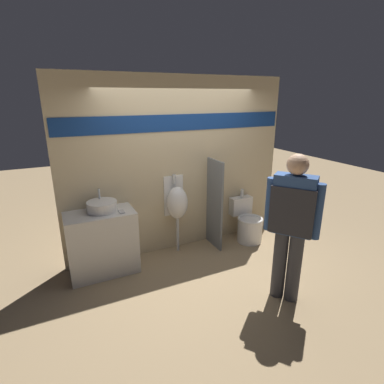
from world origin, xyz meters
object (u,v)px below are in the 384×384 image
(sink_basin, at_px, (102,206))
(cell_phone, at_px, (121,212))
(urinal_near_counter, at_px, (177,203))
(person_in_vest, at_px, (292,219))
(toilet, at_px, (248,224))

(sink_basin, height_order, cell_phone, sink_basin)
(sink_basin, height_order, urinal_near_counter, urinal_near_counter)
(cell_phone, bearing_deg, person_in_vest, -41.63)
(person_in_vest, bearing_deg, urinal_near_counter, -12.22)
(cell_phone, relative_size, person_in_vest, 0.08)
(sink_basin, distance_m, cell_phone, 0.28)
(toilet, height_order, person_in_vest, person_in_vest)
(sink_basin, bearing_deg, toilet, -3.03)
(urinal_near_counter, bearing_deg, sink_basin, -177.05)
(urinal_near_counter, relative_size, toilet, 1.45)
(cell_phone, distance_m, urinal_near_counter, 0.93)
(sink_basin, relative_size, cell_phone, 2.86)
(sink_basin, height_order, toilet, sink_basin)
(toilet, distance_m, person_in_vest, 1.74)
(sink_basin, xyz_separation_m, cell_phone, (0.23, -0.15, -0.06))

